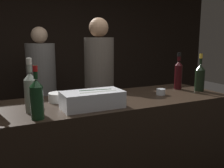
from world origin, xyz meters
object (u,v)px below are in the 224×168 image
(candle_votive, at_px, (161,92))
(red_wine_bottle_black_foil, at_px, (178,74))
(ice_bin_with_bottles, at_px, (93,99))
(bowl_white, at_px, (59,97))
(person_in_hoodie, at_px, (42,84))
(wine_glass, at_px, (34,94))
(red_wine_bottle_burgundy, at_px, (37,98))
(champagne_bottle, at_px, (200,77))
(white_wine_bottle, at_px, (31,90))
(person_blond_tee, at_px, (99,87))

(candle_votive, distance_m, red_wine_bottle_black_foil, 0.36)
(candle_votive, bearing_deg, ice_bin_with_bottles, -169.27)
(bowl_white, relative_size, candle_votive, 1.98)
(red_wine_bottle_black_foil, distance_m, person_in_hoodie, 1.78)
(candle_votive, xyz_separation_m, person_in_hoodie, (-0.77, 1.54, -0.13))
(wine_glass, distance_m, red_wine_bottle_burgundy, 0.30)
(champagne_bottle, xyz_separation_m, red_wine_bottle_burgundy, (-1.53, -0.21, -0.00))
(red_wine_bottle_black_foil, xyz_separation_m, red_wine_bottle_burgundy, (-1.40, -0.36, -0.02))
(person_in_hoodie, bearing_deg, ice_bin_with_bottles, -9.56)
(bowl_white, bearing_deg, wine_glass, -158.37)
(champagne_bottle, distance_m, person_in_hoodie, 1.98)
(ice_bin_with_bottles, relative_size, red_wine_bottle_black_foil, 1.22)
(wine_glass, relative_size, person_in_hoodie, 0.08)
(wine_glass, relative_size, red_wine_bottle_black_foil, 0.39)
(champagne_bottle, bearing_deg, ice_bin_with_bottles, -174.23)
(bowl_white, bearing_deg, red_wine_bottle_black_foil, -0.77)
(white_wine_bottle, bearing_deg, champagne_bottle, 1.49)
(ice_bin_with_bottles, relative_size, bowl_white, 2.75)
(person_blond_tee, bearing_deg, ice_bin_with_bottles, 155.34)
(ice_bin_with_bottles, bearing_deg, bowl_white, 123.15)
(wine_glass, distance_m, person_in_hoodie, 1.51)
(candle_votive, distance_m, red_wine_bottle_burgundy, 1.13)
(bowl_white, relative_size, red_wine_bottle_black_foil, 0.44)
(red_wine_bottle_burgundy, bearing_deg, wine_glass, 85.48)
(bowl_white, bearing_deg, champagne_bottle, -7.27)
(champagne_bottle, bearing_deg, person_in_hoodie, 127.81)
(bowl_white, relative_size, champagne_bottle, 0.45)
(red_wine_bottle_black_foil, distance_m, champagne_bottle, 0.20)
(candle_votive, relative_size, red_wine_bottle_burgundy, 0.24)
(bowl_white, xyz_separation_m, champagne_bottle, (1.31, -0.17, 0.10))
(candle_votive, bearing_deg, red_wine_bottle_burgundy, -168.33)
(ice_bin_with_bottles, distance_m, white_wine_bottle, 0.43)
(wine_glass, bearing_deg, ice_bin_with_bottles, -27.86)
(wine_glass, distance_m, red_wine_bottle_black_foil, 1.38)
(bowl_white, distance_m, red_wine_bottle_black_foil, 1.19)
(wine_glass, bearing_deg, champagne_bottle, -3.35)
(champagne_bottle, xyz_separation_m, person_blond_tee, (-0.70, 0.79, -0.18))
(candle_votive, xyz_separation_m, champagne_bottle, (0.43, -0.02, 0.11))
(bowl_white, distance_m, candle_votive, 0.89)
(candle_votive, relative_size, red_wine_bottle_black_foil, 0.22)
(red_wine_bottle_black_foil, height_order, red_wine_bottle_burgundy, red_wine_bottle_black_foil)
(candle_votive, height_order, champagne_bottle, champagne_bottle)
(red_wine_bottle_black_foil, bearing_deg, wine_glass, -177.38)
(ice_bin_with_bottles, height_order, red_wine_bottle_black_foil, red_wine_bottle_black_foil)
(champagne_bottle, distance_m, red_wine_bottle_burgundy, 1.55)
(ice_bin_with_bottles, relative_size, wine_glass, 3.12)
(ice_bin_with_bottles, relative_size, red_wine_bottle_burgundy, 1.31)
(candle_votive, bearing_deg, wine_glass, 176.24)
(ice_bin_with_bottles, distance_m, person_blond_tee, 1.00)
(red_wine_bottle_black_foil, xyz_separation_m, champagne_bottle, (0.13, -0.15, -0.02))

